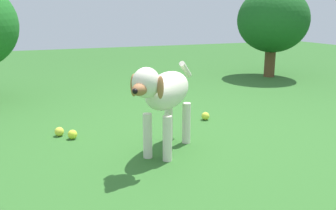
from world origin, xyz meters
name	(u,v)px	position (x,y,z in m)	size (l,w,h in m)	color
ground	(186,139)	(0.00, 0.00, 0.00)	(14.00, 14.00, 0.00)	#2D6026
dog	(165,93)	(-0.18, 0.23, 0.39)	(0.65, 0.64, 0.58)	silver
tennis_ball_0	(205,116)	(0.37, -0.35, 0.03)	(0.07, 0.07, 0.07)	#CDD93C
tennis_ball_1	(59,132)	(0.40, 0.82, 0.03)	(0.07, 0.07, 0.07)	#D6D53F
tennis_ball_2	(72,134)	(0.30, 0.74, 0.03)	(0.07, 0.07, 0.07)	yellow
shrub_far	(273,20)	(1.93, -2.15, 0.76)	(1.01, 0.91, 1.20)	brown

